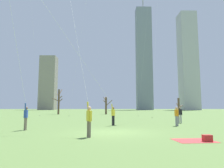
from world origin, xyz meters
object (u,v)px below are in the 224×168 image
at_px(bystander_far_off_by_trees, 180,114).
at_px(kite_flyer_midfield_center_blue, 82,75).
at_px(bare_tree_far_right_edge, 106,105).
at_px(bare_tree_rightmost, 179,106).
at_px(picnic_spot, 201,139).
at_px(bare_tree_right_of_center, 59,101).
at_px(bystander_strolling_midfield, 177,115).
at_px(kite_flyer_midfield_left_teal, 96,89).
at_px(kite_flyer_foreground_right_orange, 20,75).
at_px(distant_kite_high_overhead_white, 31,4).

bearing_deg(bystander_far_off_by_trees, kite_flyer_midfield_center_blue, -136.34).
relative_size(bare_tree_far_right_edge, bare_tree_rightmost, 1.17).
relative_size(bystander_far_off_by_trees, picnic_spot, 0.85).
xyz_separation_m(kite_flyer_midfield_center_blue, bare_tree_right_of_center, (-9.81, 35.09, -0.44)).
bearing_deg(picnic_spot, bystander_far_off_by_trees, 75.47).
height_order(picnic_spot, bare_tree_right_of_center, bare_tree_right_of_center).
xyz_separation_m(kite_flyer_midfield_center_blue, bystander_strolling_midfield, (7.43, 5.29, -2.62)).
xyz_separation_m(kite_flyer_midfield_left_teal, bare_tree_far_right_edge, (0.45, 30.91, -0.83)).
distance_m(bare_tree_far_right_edge, bare_tree_right_of_center, 10.91).
height_order(kite_flyer_midfield_center_blue, picnic_spot, kite_flyer_midfield_center_blue).
bearing_deg(bare_tree_right_of_center, bystander_strolling_midfield, -59.94).
bearing_deg(picnic_spot, bare_tree_far_right_edge, 97.31).
bearing_deg(kite_flyer_foreground_right_orange, kite_flyer_midfield_center_blue, -15.37).
bearing_deg(kite_flyer_foreground_right_orange, bare_tree_far_right_edge, 81.21).
bearing_deg(bare_tree_rightmost, kite_flyer_midfield_left_teal, -120.89).
relative_size(kite_flyer_midfield_left_teal, bystander_strolling_midfield, 10.52).
xyz_separation_m(kite_flyer_foreground_right_orange, bare_tree_far_right_edge, (5.30, 34.24, -1.45)).
height_order(picnic_spot, bare_tree_rightmost, bare_tree_rightmost).
distance_m(bystander_far_off_by_trees, bare_tree_right_of_center, 32.62).
bearing_deg(kite_flyer_midfield_left_teal, bare_tree_right_of_center, 108.82).
bearing_deg(kite_flyer_midfield_left_teal, kite_flyer_midfield_center_blue, -97.78).
relative_size(kite_flyer_midfield_left_teal, bare_tree_far_right_edge, 4.07).
xyz_separation_m(bare_tree_far_right_edge, bare_tree_rightmost, (15.51, -4.25, -0.38)).
relative_size(picnic_spot, bare_tree_right_of_center, 0.33).
bearing_deg(distant_kite_high_overhead_white, picnic_spot, -54.49).
xyz_separation_m(bystander_strolling_midfield, bare_tree_right_of_center, (-17.24, 29.80, 2.18)).
relative_size(picnic_spot, bare_tree_rightmost, 0.54).
bearing_deg(bare_tree_far_right_edge, picnic_spot, -82.69).
distance_m(kite_flyer_midfield_left_teal, bare_tree_right_of_center, 32.32).
relative_size(kite_flyer_midfield_center_blue, bare_tree_rightmost, 4.32).
distance_m(kite_flyer_midfield_center_blue, kite_flyer_foreground_right_orange, 4.40).
bearing_deg(bystander_strolling_midfield, bare_tree_far_right_edge, 101.95).
distance_m(bystander_far_off_by_trees, picnic_spot, 11.34).
distance_m(kite_flyer_foreground_right_orange, bystander_strolling_midfield, 12.69).
bearing_deg(kite_flyer_midfield_center_blue, bystander_far_off_by_trees, 43.66).
bearing_deg(bare_tree_far_right_edge, bare_tree_right_of_center, -178.34).
xyz_separation_m(picnic_spot, bare_tree_right_of_center, (-15.75, 37.66, 2.99)).
xyz_separation_m(kite_flyer_foreground_right_orange, distant_kite_high_overhead_white, (-8.21, 22.02, 16.51)).
relative_size(kite_flyer_midfield_left_teal, bare_tree_rightmost, 4.78).
bearing_deg(kite_flyer_midfield_center_blue, distant_kite_high_overhead_white, 118.23).
relative_size(kite_flyer_midfield_center_blue, bare_tree_right_of_center, 2.61).
height_order(kite_flyer_midfield_center_blue, kite_flyer_midfield_left_teal, kite_flyer_midfield_left_teal).
height_order(kite_flyer_midfield_center_blue, bystander_strolling_midfield, kite_flyer_midfield_center_blue).
xyz_separation_m(kite_flyer_foreground_right_orange, bare_tree_right_of_center, (-5.57, 33.93, -0.61)).
distance_m(distant_kite_high_overhead_white, bare_tree_rightmost, 35.24).
xyz_separation_m(bystander_far_off_by_trees, picnic_spot, (-2.84, -10.95, -0.81)).
distance_m(bare_tree_rightmost, bare_tree_right_of_center, 26.70).
height_order(kite_flyer_midfield_left_teal, bare_tree_rightmost, kite_flyer_midfield_left_teal).
distance_m(kite_flyer_midfield_center_blue, bare_tree_right_of_center, 36.44).
bearing_deg(kite_flyer_foreground_right_orange, bystander_far_off_by_trees, 28.99).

